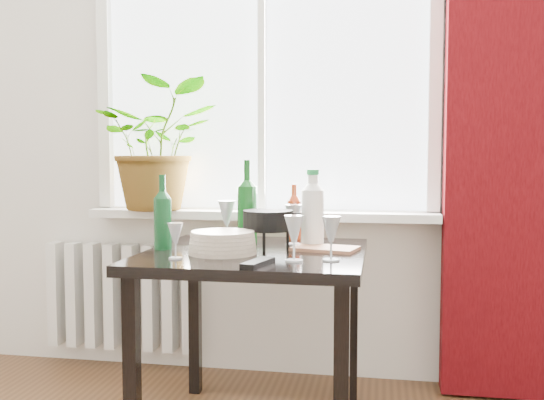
% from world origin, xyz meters
% --- Properties ---
extents(window, '(1.72, 0.08, 1.62)m').
position_xyz_m(window, '(0.00, 2.22, 1.60)').
color(window, white).
rests_on(window, ground).
extents(windowsill, '(1.72, 0.20, 0.04)m').
position_xyz_m(windowsill, '(0.00, 2.15, 0.82)').
color(windowsill, white).
rests_on(windowsill, ground).
extents(curtain, '(0.50, 0.12, 2.56)m').
position_xyz_m(curtain, '(1.12, 2.12, 1.30)').
color(curtain, '#3A0508').
rests_on(curtain, ground).
extents(radiator, '(0.80, 0.10, 0.55)m').
position_xyz_m(radiator, '(-0.75, 2.18, 0.38)').
color(radiator, silver).
rests_on(radiator, ground).
extents(table, '(0.85, 0.85, 0.74)m').
position_xyz_m(table, '(0.10, 1.55, 0.65)').
color(table, black).
rests_on(table, ground).
extents(potted_plant, '(0.69, 0.63, 0.64)m').
position_xyz_m(potted_plant, '(-0.50, 2.10, 1.17)').
color(potted_plant, '#217920').
rests_on(potted_plant, windowsill).
extents(wine_bottle_left, '(0.09, 0.09, 0.30)m').
position_xyz_m(wine_bottle_left, '(-0.27, 1.52, 0.89)').
color(wine_bottle_left, '#0B3B19').
rests_on(wine_bottle_left, table).
extents(wine_bottle_right, '(0.10, 0.10, 0.36)m').
position_xyz_m(wine_bottle_right, '(0.02, 1.77, 0.92)').
color(wine_bottle_right, '#0E4914').
rests_on(wine_bottle_right, table).
extents(bottle_amber, '(0.08, 0.08, 0.25)m').
position_xyz_m(bottle_amber, '(0.20, 1.91, 0.87)').
color(bottle_amber, maroon).
rests_on(bottle_amber, table).
extents(cleaning_bottle, '(0.12, 0.12, 0.33)m').
position_xyz_m(cleaning_bottle, '(0.31, 1.71, 0.90)').
color(cleaning_bottle, white).
rests_on(cleaning_bottle, table).
extents(wineglass_front_right, '(0.09, 0.09, 0.17)m').
position_xyz_m(wineglass_front_right, '(0.29, 1.33, 0.82)').
color(wineglass_front_right, silver).
rests_on(wineglass_front_right, table).
extents(wineglass_far_right, '(0.08, 0.08, 0.16)m').
position_xyz_m(wineglass_far_right, '(0.41, 1.37, 0.82)').
color(wineglass_far_right, '#B4BCC1').
rests_on(wineglass_far_right, table).
extents(wineglass_back_center, '(0.09, 0.09, 0.17)m').
position_xyz_m(wineglass_back_center, '(0.23, 1.73, 0.83)').
color(wineglass_back_center, '#B1B8BE').
rests_on(wineglass_back_center, table).
extents(wineglass_back_left, '(0.09, 0.09, 0.18)m').
position_xyz_m(wineglass_back_left, '(-0.08, 1.79, 0.83)').
color(wineglass_back_left, silver).
rests_on(wineglass_back_left, table).
extents(wineglass_front_left, '(0.07, 0.07, 0.13)m').
position_xyz_m(wineglass_front_left, '(-0.14, 1.30, 0.81)').
color(wineglass_front_left, silver).
rests_on(wineglass_front_left, table).
extents(plate_stack, '(0.28, 0.28, 0.08)m').
position_xyz_m(plate_stack, '(-0.01, 1.45, 0.78)').
color(plate_stack, beige).
rests_on(plate_stack, table).
extents(fondue_pot, '(0.27, 0.25, 0.16)m').
position_xyz_m(fondue_pot, '(0.14, 1.61, 0.82)').
color(fondue_pot, black).
rests_on(fondue_pot, table).
extents(tv_remote, '(0.09, 0.18, 0.02)m').
position_xyz_m(tv_remote, '(0.18, 1.23, 0.75)').
color(tv_remote, black).
rests_on(tv_remote, table).
extents(cutting_board, '(0.28, 0.21, 0.01)m').
position_xyz_m(cutting_board, '(0.37, 1.61, 0.75)').
color(cutting_board, '#9F6848').
rests_on(cutting_board, table).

